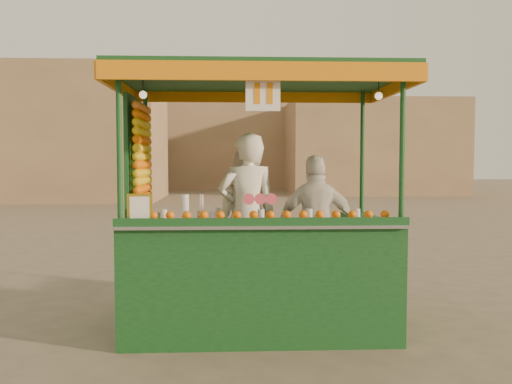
{
  "coord_description": "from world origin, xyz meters",
  "views": [
    {
      "loc": [
        -0.7,
        -6.16,
        1.85
      ],
      "look_at": [
        -0.43,
        -0.15,
        1.5
      ],
      "focal_mm": 38.72,
      "sensor_mm": 36.0,
      "label": 1
    }
  ],
  "objects_px": {
    "vendor_left": "(247,214)",
    "vendor_middle": "(245,219)",
    "vendor_right": "(317,226)",
    "juice_cart": "(251,247)"
  },
  "relations": [
    {
      "from": "vendor_left",
      "to": "vendor_middle",
      "type": "relative_size",
      "value": 1.1
    },
    {
      "from": "juice_cart",
      "to": "vendor_left",
      "type": "relative_size",
      "value": 1.69
    },
    {
      "from": "juice_cart",
      "to": "vendor_middle",
      "type": "bearing_deg",
      "value": 96.85
    },
    {
      "from": "vendor_middle",
      "to": "vendor_right",
      "type": "distance_m",
      "value": 0.88
    },
    {
      "from": "vendor_left",
      "to": "juice_cart",
      "type": "bearing_deg",
      "value": 90.47
    },
    {
      "from": "vendor_left",
      "to": "vendor_right",
      "type": "xyz_separation_m",
      "value": [
        0.77,
        -0.1,
        -0.12
      ]
    },
    {
      "from": "juice_cart",
      "to": "vendor_middle",
      "type": "relative_size",
      "value": 1.87
    },
    {
      "from": "vendor_right",
      "to": "vendor_middle",
      "type": "bearing_deg",
      "value": -26.7
    },
    {
      "from": "juice_cart",
      "to": "vendor_left",
      "type": "height_order",
      "value": "juice_cart"
    },
    {
      "from": "vendor_left",
      "to": "vendor_middle",
      "type": "height_order",
      "value": "vendor_left"
    }
  ]
}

